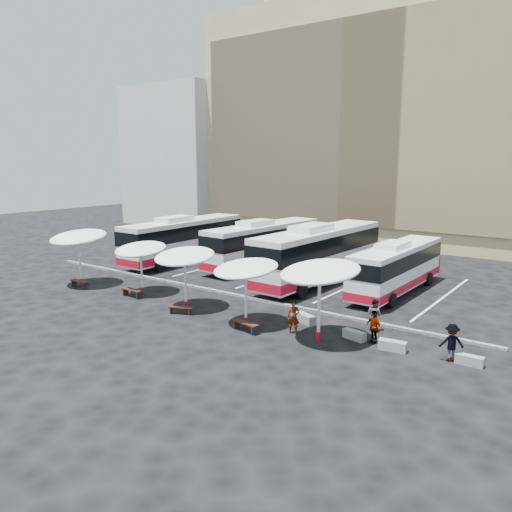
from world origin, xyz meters
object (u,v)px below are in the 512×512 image
Objects in this scene: conc_bench_1 at (354,335)px; passenger_1 at (374,315)px; passenger_2 at (374,327)px; sunshade_4 at (320,272)px; sunshade_3 at (246,269)px; bus_1 at (264,242)px; sunshade_1 at (141,249)px; passenger_3 at (451,343)px; sunshade_2 at (185,256)px; wood_bench_0 at (80,282)px; conc_bench_2 at (393,346)px; conc_bench_0 at (305,318)px; conc_bench_3 at (469,360)px; bus_0 at (184,238)px; wood_bench_3 at (245,324)px; wood_bench_2 at (181,308)px; sunshade_0 at (78,237)px; bus_2 at (319,252)px; passenger_0 at (294,317)px; wood_bench_1 at (132,291)px; bus_3 at (397,266)px.

passenger_1 reaches higher than conc_bench_1.
sunshade_4 is at bearing -125.71° from passenger_2.
sunshade_3 is at bearing -142.39° from passenger_2.
sunshade_3 is 2.58× the size of passenger_1.
conc_bench_1 is at bearing 13.16° from sunshade_3.
bus_1 reaches higher than sunshade_1.
sunshade_4 reaches higher than passenger_1.
sunshade_2 is at bearing -23.79° from passenger_3.
wood_bench_0 is 20.43m from passenger_2.
passenger_2 reaches higher than conc_bench_1.
wood_bench_0 is 1.28× the size of conc_bench_2.
conc_bench_3 is at bearing -4.87° from conc_bench_0.
bus_0 is 7.53× the size of wood_bench_3.
sunshade_2 reaches higher than wood_bench_2.
sunshade_3 is 2.85m from wood_bench_3.
sunshade_0 reaches higher than wood_bench_3.
conc_bench_0 is at bearing 59.88° from wood_bench_3.
bus_2 is 14.81m from passenger_3.
sunshade_0 is at bearing -168.80° from sunshade_1.
sunshade_3 is (7.80, -12.59, 1.04)m from bus_1.
passenger_2 is at bearing -5.42° from passenger_0.
passenger_0 is at bearing -172.89° from conc_bench_3.
wood_bench_3 is (15.05, -0.89, -2.96)m from sunshade_0.
conc_bench_2 is at bearing 3.41° from sunshade_2.
sunshade_2 reaches higher than sunshade_1.
bus_2 is at bearing 143.53° from conc_bench_3.
wood_bench_3 is 10.45m from conc_bench_3.
sunshade_2 is at bearing 3.24° from wood_bench_1.
wood_bench_0 is (-9.18, -0.82, -2.71)m from sunshade_2.
bus_0 reaches higher than conc_bench_3.
sunshade_4 is (0.29, -10.89, 1.62)m from bus_3.
sunshade_2 is 0.93× the size of sunshade_3.
bus_3 reaches higher than passenger_3.
wood_bench_1 is at bearing -179.45° from sunshade_4.
bus_3 is at bearing 79.93° from conc_bench_0.
sunshade_3 is 0.84× the size of sunshade_4.
passenger_0 is at bearing -20.23° from passenger_3.
wood_bench_3 is 1.29× the size of conc_bench_0.
wood_bench_1 is (5.30, 0.03, -2.95)m from sunshade_0.
sunshade_0 is 17.32m from passenger_0.
sunshade_0 reaches higher than conc_bench_2.
passenger_1 is at bearing 61.81° from sunshade_4.
passenger_0 is at bearing -3.19° from sunshade_1.
wood_bench_2 is 0.87× the size of passenger_3.
conc_bench_0 is at bearing 7.08° from sunshade_0.
bus_3 is 21.49m from sunshade_0.
conc_bench_3 is 0.68× the size of passenger_3.
passenger_3 reaches higher than wood_bench_2.
sunshade_2 is 7.70m from passenger_0.
wood_bench_0 is 0.97× the size of passenger_1.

